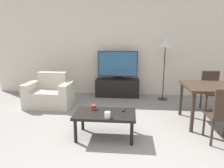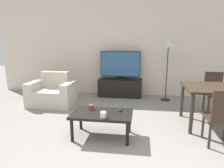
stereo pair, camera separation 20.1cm
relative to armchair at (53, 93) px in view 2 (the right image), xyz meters
The scene contains 13 objects.
ground_plane 2.79m from the armchair, 50.29° to the right, with size 18.00×18.00×0.00m, color gray.
wall_back 2.43m from the armchair, 35.45° to the left, with size 7.71×0.06×2.70m.
armchair is the anchor object (origin of this frame).
tv_stand 1.80m from the armchair, 32.90° to the left, with size 1.17×0.43×0.48m.
tv 1.89m from the armchair, 32.83° to the left, with size 1.07×0.32×0.75m.
coffee_table 2.06m from the armchair, 44.06° to the right, with size 0.95×0.56×0.40m.
dining_table 3.51m from the armchair, 12.00° to the right, with size 1.15×0.92×0.72m.
dining_chair_near 3.55m from the armchair, 24.88° to the right, with size 0.40×0.40×0.85m.
dining_chair_far 3.62m from the armchair, ahead, with size 0.40×0.40×0.85m.
floor_lamp 3.03m from the armchair, 15.80° to the left, with size 0.39×0.39×1.60m.
remote_primary 2.18m from the armchair, 36.18° to the right, with size 0.04×0.15×0.02m.
cup_white_near 2.25m from the armchair, 46.49° to the right, with size 0.09×0.09×0.09m.
cup_colored_far 1.82m from the armchair, 45.33° to the right, with size 0.09×0.09×0.07m.
Camera 2 is at (0.29, -2.19, 1.50)m, focal length 32.00 mm.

